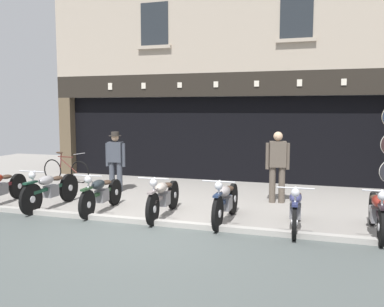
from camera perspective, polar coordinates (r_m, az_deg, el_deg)
name	(u,v)px	position (r m, az deg, el deg)	size (l,w,h in m)	color
ground	(130,244)	(7.13, -8.60, -12.27)	(23.07, 22.00, 0.18)	gray
shop_facade	(230,123)	(14.38, 5.35, 4.27)	(11.37, 4.42, 6.52)	black
motorcycle_far_left	(0,187)	(10.59, -25.10, -4.19)	(0.62, 1.92, 0.90)	black
motorcycle_left	(51,189)	(9.77, -19.01, -4.66)	(0.62, 2.02, 0.93)	black
motorcycle_center_left	(101,193)	(9.11, -12.46, -5.38)	(0.62, 1.91, 0.89)	black
motorcycle_center	(163,197)	(8.52, -3.99, -5.98)	(0.62, 2.00, 0.91)	black
motorcycle_center_right	(226,201)	(8.12, 4.69, -6.55)	(0.62, 1.96, 0.92)	black
motorcycle_right	(295,208)	(7.85, 14.14, -7.27)	(0.62, 1.91, 0.89)	black
motorcycle_far_right	(377,212)	(7.99, 24.26, -7.35)	(0.62, 1.94, 0.91)	black
salesman_left	(116,159)	(11.26, -10.56, -0.69)	(0.56, 0.34, 1.61)	#3D424C
shopkeeper_center	(277,163)	(9.90, 11.76, -1.35)	(0.55, 0.29, 1.69)	brown
advert_board_near	(139,125)	(13.73, -7.39, 3.96)	(0.78, 0.03, 1.06)	beige
leaning_bicycle	(66,170)	(13.20, -17.10, -2.17)	(1.74, 0.50, 0.93)	black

